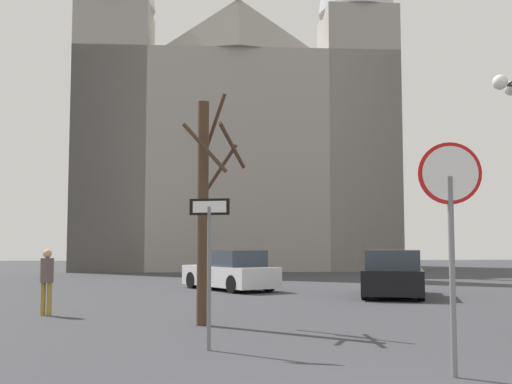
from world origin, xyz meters
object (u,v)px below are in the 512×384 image
at_px(bare_tree, 205,204).
at_px(parked_car_near_black, 393,275).
at_px(one_way_arrow_sign, 209,252).
at_px(cathedral, 236,110).
at_px(stop_sign, 451,209).
at_px(parked_car_far_white, 230,271).
at_px(pedestrian_walking, 47,276).

bearing_deg(bare_tree, parked_car_near_black, 48.05).
distance_m(one_way_arrow_sign, parked_car_near_black, 11.83).
xyz_separation_m(cathedral, stop_sign, (1.26, -35.58, -8.88)).
bearing_deg(cathedral, parked_car_near_black, -79.82).
xyz_separation_m(cathedral, parked_car_far_white, (-1.12, -19.75, -10.38)).
bearing_deg(stop_sign, bare_tree, 120.78).
distance_m(stop_sign, bare_tree, 6.47).
relative_size(cathedral, parked_car_far_white, 8.07).
relative_size(bare_tree, parked_car_far_white, 1.08).
bearing_deg(parked_car_far_white, pedestrian_walking, -120.39).
distance_m(stop_sign, one_way_arrow_sign, 4.03).
bearing_deg(pedestrian_walking, parked_car_far_white, 59.61).
height_order(parked_car_near_black, parked_car_far_white, parked_car_near_black).
relative_size(stop_sign, parked_car_far_white, 0.66).
distance_m(bare_tree, parked_car_near_black, 9.46).
bearing_deg(parked_car_near_black, one_way_arrow_sign, -121.19).
bearing_deg(parked_car_near_black, stop_sign, -103.08).
distance_m(one_way_arrow_sign, pedestrian_walking, 6.66).
xyz_separation_m(bare_tree, pedestrian_walking, (-3.85, 2.14, -1.64)).
relative_size(stop_sign, one_way_arrow_sign, 1.24).
xyz_separation_m(stop_sign, pedestrian_walking, (-7.16, 7.70, -1.24)).
bearing_deg(parked_car_far_white, parked_car_near_black, -32.73).
bearing_deg(one_way_arrow_sign, cathedral, 86.64).
height_order(stop_sign, one_way_arrow_sign, stop_sign).
bearing_deg(one_way_arrow_sign, pedestrian_walking, 126.45).
distance_m(stop_sign, pedestrian_walking, 10.58).
height_order(one_way_arrow_sign, parked_car_near_black, one_way_arrow_sign).
distance_m(parked_car_near_black, parked_car_far_white, 6.27).
relative_size(stop_sign, pedestrian_walking, 1.93).
xyz_separation_m(cathedral, parked_car_near_black, (4.16, -23.13, -10.36)).
distance_m(one_way_arrow_sign, bare_tree, 3.35).
height_order(bare_tree, parked_car_near_black, bare_tree).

